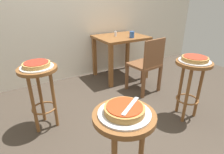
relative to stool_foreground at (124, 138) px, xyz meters
The scene contains 15 objects.
ground_plane 0.97m from the stool_foreground, 62.00° to the left, with size 6.00×6.00×0.00m, color #42382D.
stool_foreground is the anchor object (origin of this frame).
serving_plate_foreground 0.19m from the stool_foreground, 116.57° to the right, with size 0.33×0.33×0.01m, color silver.
pizza_foreground 0.22m from the stool_foreground, 104.04° to the right, with size 0.25×0.25×0.05m.
stool_middle 1.30m from the stool_foreground, 19.33° to the left, with size 0.40×0.40×0.73m.
serving_plate_middle 1.31m from the stool_foreground, 19.33° to the left, with size 0.34×0.34×0.01m, color silver.
pizza_middle 1.32m from the stool_foreground, 19.33° to the left, with size 0.28×0.28×0.05m.
stool_leftside 1.16m from the stool_foreground, 105.72° to the left, with size 0.40×0.40×0.73m.
serving_plate_leftside 1.18m from the stool_foreground, 105.72° to the left, with size 0.33×0.33×0.01m, color white.
pizza_leftside 1.18m from the stool_foreground, 105.72° to the left, with size 0.27×0.27×0.05m.
dining_table 2.26m from the stool_foreground, 57.69° to the left, with size 0.84×0.71×0.76m.
cup_near_edge 2.16m from the stool_foreground, 52.75° to the left, with size 0.08×0.08×0.10m, color #3360B2.
condiment_shaker 2.25m from the stool_foreground, 59.94° to the left, with size 0.04×0.04×0.09m, color white.
wooden_chair 1.71m from the stool_foreground, 44.16° to the left, with size 0.44×0.44×0.85m.
pizza_server_knife 0.25m from the stool_foreground, 33.69° to the right, with size 0.22×0.02×0.01m, color silver.
Camera 1 is at (-0.92, -1.48, 1.39)m, focal length 29.39 mm.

